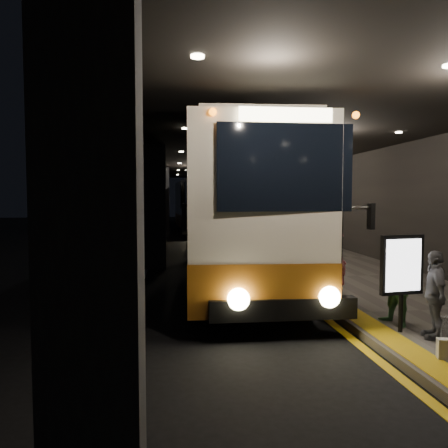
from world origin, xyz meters
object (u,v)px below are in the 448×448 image
coach_main (234,216)px  coach_second (197,208)px  stanchion_post (310,267)px  info_sign (402,267)px  passenger_boarding (337,267)px  passenger_waiting_grey (434,294)px  passenger_waiting_green (396,285)px  bag_plain (446,349)px

coach_main → coach_second: 17.25m
coach_second → stanchion_post: bearing=-87.7°
coach_second → info_sign: 23.89m
coach_main → info_sign: bearing=-69.1°
coach_main → info_sign: 6.89m
passenger_boarding → stanchion_post: size_ratio=1.54×
coach_second → info_sign: bearing=-87.5°
coach_second → info_sign: coach_second is taller
passenger_waiting_grey → coach_main: bearing=-142.8°
passenger_waiting_green → info_sign: (-0.11, -0.39, 0.41)m
coach_main → passenger_waiting_grey: coach_main is taller
passenger_waiting_grey → info_sign: size_ratio=0.86×
info_sign → stanchion_post: size_ratio=1.60×
passenger_waiting_grey → stanchion_post: (-0.83, 4.26, -0.21)m
coach_main → passenger_boarding: (1.72, -4.47, -0.97)m
stanchion_post → info_sign: bearing=-83.5°
passenger_waiting_green → passenger_waiting_grey: (0.28, -0.76, -0.01)m
coach_second → coach_main: bearing=-92.4°
coach_main → stanchion_post: coach_main is taller
coach_second → passenger_waiting_green: bearing=-87.2°
passenger_waiting_grey → bag_plain: passenger_waiting_grey is taller
passenger_waiting_grey → bag_plain: bearing=-5.5°
coach_second → passenger_waiting_grey: (2.74, -24.14, -0.86)m
passenger_waiting_grey → stanchion_post: passenger_waiting_grey is taller
passenger_waiting_green → info_sign: bearing=-35.9°
passenger_boarding → bag_plain: bearing=-176.0°
passenger_boarding → coach_main: bearing=18.7°
coach_second → bag_plain: (2.34, -25.10, -1.46)m
bag_plain → stanchion_post: stanchion_post is taller
coach_second → passenger_waiting_grey: coach_second is taller
info_sign → bag_plain: bearing=-98.8°
passenger_waiting_green → stanchion_post: bearing=168.8°
passenger_boarding → info_sign: bearing=-171.6°
stanchion_post → bag_plain: bearing=-85.3°
bag_plain → stanchion_post: 5.25m
coach_main → stanchion_post: size_ratio=12.10×
coach_main → coach_second: bearing=93.7°
passenger_waiting_green → stanchion_post: size_ratio=1.41×
passenger_waiting_green → info_sign: size_ratio=0.88×
coach_second → bag_plain: size_ratio=38.51×
coach_main → coach_second: size_ratio=1.12×
coach_second → passenger_waiting_green: 23.53m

